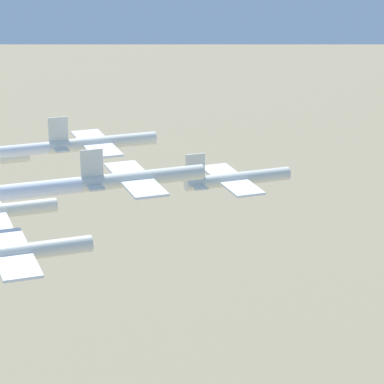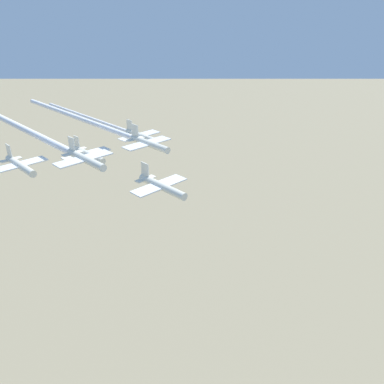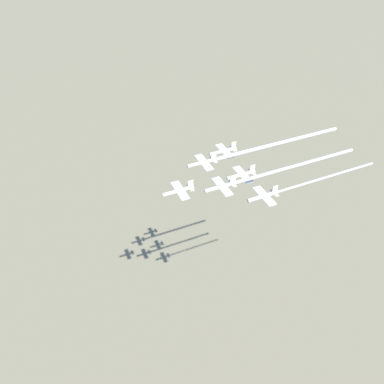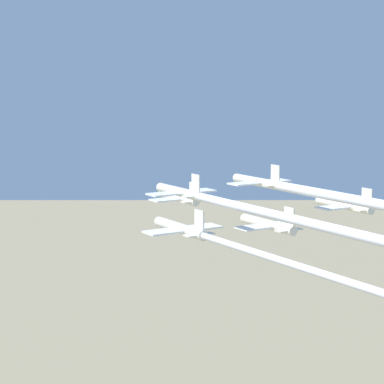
% 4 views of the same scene
% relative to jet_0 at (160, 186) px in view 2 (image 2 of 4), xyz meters
% --- Properties ---
extents(jet_0, '(11.19, 10.86, 3.76)m').
position_rel_jet_0_xyz_m(jet_0, '(0.00, 0.00, 0.00)').
color(jet_0, silver).
extents(jet_1, '(11.19, 10.86, 3.76)m').
position_rel_jet_0_xyz_m(jet_1, '(-13.60, 3.49, 3.07)').
color(jet_1, silver).
extents(jet_2, '(11.19, 10.86, 3.76)m').
position_rel_jet_0_xyz_m(jet_2, '(-9.66, -10.19, 3.56)').
color(jet_2, silver).
extents(jet_3, '(11.19, 10.86, 3.76)m').
position_rel_jet_0_xyz_m(jet_3, '(-27.20, 6.99, 0.39)').
color(jet_3, silver).
extents(jet_4, '(11.19, 10.86, 3.76)m').
position_rel_jet_0_xyz_m(jet_4, '(-23.26, -6.70, -0.55)').
color(jet_4, silver).
extents(jet_5, '(11.19, 10.86, 3.76)m').
position_rel_jet_0_xyz_m(jet_5, '(-19.32, -20.38, 0.92)').
color(jet_5, silver).
extents(smoke_trail_1, '(47.81, 14.80, 1.18)m').
position_rel_jet_0_xyz_m(smoke_trail_1, '(-42.29, -4.76, 3.01)').
color(smoke_trail_1, white).
extents(smoke_trail_2, '(51.85, 16.15, 1.39)m').
position_rel_jet_0_xyz_m(smoke_trail_2, '(-40.34, -19.02, 3.50)').
color(smoke_trail_2, white).
extents(smoke_trail_3, '(40.01, 12.24, 0.82)m').
position_rel_jet_0_xyz_m(smoke_trail_3, '(-52.04, -0.16, 0.33)').
color(smoke_trail_3, white).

